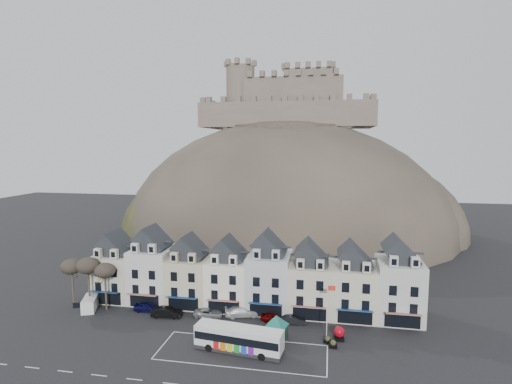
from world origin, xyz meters
TOP-DOWN VIEW (x-y plane):
  - ground at (0.00, 0.00)m, footprint 300.00×300.00m
  - coach_bay_markings at (2.00, 1.25)m, footprint 22.00×7.50m
  - townhouse_terrace at (0.15, 15.97)m, footprint 54.40×9.35m
  - castle_hill at (1.25, 68.95)m, footprint 100.00×76.00m
  - castle at (0.51, 75.93)m, footprint 50.20×22.20m
  - tree_left_far at (-29.00, 10.50)m, footprint 3.61×3.61m
  - tree_left_mid at (-26.00, 10.50)m, footprint 3.78×3.78m
  - tree_left_near at (-23.00, 10.50)m, footprint 3.43×3.43m
  - bus at (1.51, 1.42)m, footprint 12.00×4.21m
  - bus_shelter at (5.98, 5.03)m, footprint 5.69×5.69m
  - red_buoy at (14.59, 6.98)m, footprint 1.57×1.57m
  - flagpole at (12.94, 7.17)m, footprint 1.15×0.12m
  - white_van at (-25.62, 9.98)m, footprint 3.52×4.98m
  - planter_west at (13.74, 4.53)m, footprint 1.15×0.78m
  - planter_east at (13.00, 5.68)m, footprint 1.11×0.74m
  - car_navy at (-16.00, 10.97)m, footprint 4.38×1.80m
  - car_black at (-12.02, 9.50)m, footprint 4.92×2.09m
  - car_silver at (-5.60, 10.83)m, footprint 4.60×2.32m
  - car_white at (-0.40, 12.00)m, footprint 5.84×3.75m
  - car_maroon at (4.80, 10.91)m, footprint 4.20×2.22m
  - car_charcoal at (7.79, 10.77)m, footprint 4.02×1.88m

SIDE VIEW (x-z plane):
  - ground at x=0.00m, z-range 0.00..0.00m
  - coach_bay_markings at x=2.00m, z-range -0.01..0.01m
  - castle_hill at x=1.25m, z-range -33.89..34.11m
  - planter_east at x=13.00m, z-range -0.02..0.99m
  - planter_west at x=13.74m, z-range -0.02..1.09m
  - car_silver at x=-5.60m, z-range 0.00..1.27m
  - car_charcoal at x=7.79m, z-range 0.00..1.28m
  - car_maroon at x=4.80m, z-range 0.00..1.36m
  - car_navy at x=-16.00m, z-range 0.00..1.49m
  - car_white at x=-0.40m, z-range 0.00..1.57m
  - car_black at x=-12.02m, z-range 0.00..1.58m
  - red_buoy at x=14.59m, z-range 0.02..1.97m
  - white_van at x=-25.62m, z-range 0.00..2.09m
  - bus at x=1.51m, z-range 0.17..3.49m
  - bus_shelter at x=5.98m, z-range 1.03..4.75m
  - flagpole at x=12.94m, z-range 0.56..8.47m
  - townhouse_terrace at x=0.15m, z-range -0.60..11.20m
  - tree_left_near at x=-23.00m, z-range 2.64..10.47m
  - tree_left_far at x=-29.00m, z-range 2.78..11.02m
  - tree_left_mid at x=-26.00m, z-range 2.92..11.56m
  - castle at x=0.51m, z-range 29.19..51.19m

